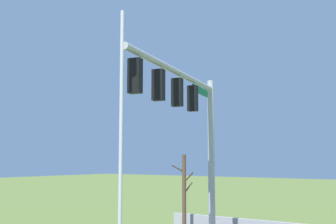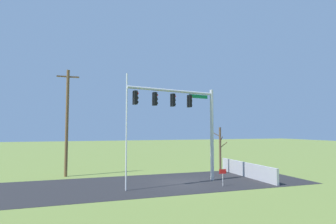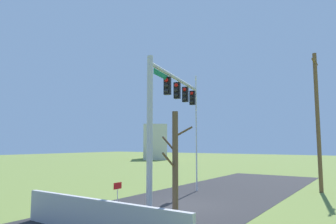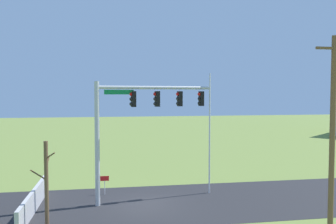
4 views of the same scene
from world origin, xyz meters
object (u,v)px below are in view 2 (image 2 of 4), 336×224
(signal_mast, at_px, (188,113))
(open_sign, at_px, (223,174))
(flagpole, at_px, (126,131))
(utility_pole, at_px, (67,121))
(bare_tree, at_px, (220,149))

(signal_mast, xyz_separation_m, open_sign, (1.93, -1.80, -4.42))
(signal_mast, distance_m, flagpole, 5.22)
(utility_pole, height_order, open_sign, utility_pole)
(flagpole, xyz_separation_m, open_sign, (6.87, -0.80, -3.06))
(signal_mast, xyz_separation_m, flagpole, (-4.94, -1.01, -1.36))
(flagpole, bearing_deg, bare_tree, 24.79)
(utility_pole, bearing_deg, flagpole, -60.02)
(bare_tree, bearing_deg, flagpole, -155.21)
(flagpole, bearing_deg, open_sign, -6.61)
(signal_mast, xyz_separation_m, bare_tree, (4.70, 3.44, -3.12))
(utility_pole, distance_m, bare_tree, 14.20)
(open_sign, bearing_deg, bare_tree, 62.17)
(utility_pole, xyz_separation_m, bare_tree, (13.70, -2.61, -2.65))
(signal_mast, bearing_deg, open_sign, -43.03)
(utility_pole, relative_size, bare_tree, 2.19)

